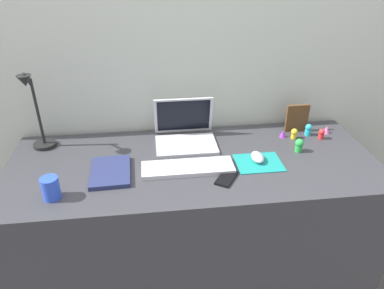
{
  "coord_description": "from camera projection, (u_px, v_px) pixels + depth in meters",
  "views": [
    {
      "loc": [
        -0.18,
        -1.41,
        1.62
      ],
      "look_at": [
        -0.01,
        0.0,
        0.83
      ],
      "focal_mm": 33.78,
      "sensor_mm": 36.0,
      "label": 1
    }
  ],
  "objects": [
    {
      "name": "mouse",
      "position": [
        257.0,
        157.0,
        1.67
      ],
      "size": [
        0.06,
        0.1,
        0.03
      ],
      "primitive_type": "ellipsoid",
      "color": "silver",
      "rests_on": "mousepad"
    },
    {
      "name": "toy_figurine_green",
      "position": [
        299.0,
        145.0,
        1.74
      ],
      "size": [
        0.04,
        0.04,
        0.07
      ],
      "color": "green",
      "rests_on": "desk"
    },
    {
      "name": "toy_figurine_cyan",
      "position": [
        308.0,
        130.0,
        1.89
      ],
      "size": [
        0.03,
        0.03,
        0.06
      ],
      "color": "#28B7CC",
      "rests_on": "desk"
    },
    {
      "name": "toy_figurine_yellow",
      "position": [
        294.0,
        133.0,
        1.86
      ],
      "size": [
        0.03,
        0.03,
        0.05
      ],
      "color": "yellow",
      "rests_on": "desk"
    },
    {
      "name": "coffee_mug",
      "position": [
        51.0,
        188.0,
        1.41
      ],
      "size": [
        0.07,
        0.07,
        0.09
      ],
      "primitive_type": "cylinder",
      "color": "blue",
      "rests_on": "desk"
    },
    {
      "name": "desk",
      "position": [
        193.0,
        222.0,
        1.85
      ],
      "size": [
        1.71,
        0.69,
        0.74
      ],
      "primitive_type": "cube",
      "color": "#38383D",
      "rests_on": "ground_plane"
    },
    {
      "name": "back_wall",
      "position": [
        185.0,
        113.0,
        1.97
      ],
      "size": [
        2.91,
        0.05,
        1.62
      ],
      "primitive_type": "cube",
      "color": "beige",
      "rests_on": "ground_plane"
    },
    {
      "name": "toy_figurine_purple",
      "position": [
        283.0,
        134.0,
        1.88
      ],
      "size": [
        0.03,
        0.03,
        0.04
      ],
      "primitive_type": "cone",
      "color": "purple",
      "rests_on": "desk"
    },
    {
      "name": "toy_figurine_pink",
      "position": [
        327.0,
        130.0,
        1.92
      ],
      "size": [
        0.04,
        0.04,
        0.04
      ],
      "primitive_type": "cone",
      "color": "pink",
      "rests_on": "desk"
    },
    {
      "name": "toy_figurine_red",
      "position": [
        321.0,
        134.0,
        1.86
      ],
      "size": [
        0.03,
        0.03,
        0.05
      ],
      "color": "red",
      "rests_on": "desk"
    },
    {
      "name": "notebook_pad",
      "position": [
        111.0,
        172.0,
        1.58
      ],
      "size": [
        0.18,
        0.25,
        0.02
      ],
      "primitive_type": "cube",
      "rotation": [
        0.0,
        0.0,
        0.03
      ],
      "color": "navy",
      "rests_on": "desk"
    },
    {
      "name": "cell_phone",
      "position": [
        227.0,
        178.0,
        1.55
      ],
      "size": [
        0.12,
        0.14,
        0.01
      ],
      "primitive_type": "cube",
      "rotation": [
        0.0,
        0.0,
        -0.58
      ],
      "color": "black",
      "rests_on": "desk"
    },
    {
      "name": "picture_frame",
      "position": [
        297.0,
        118.0,
        1.91
      ],
      "size": [
        0.12,
        0.02,
        0.15
      ],
      "primitive_type": "cube",
      "color": "brown",
      "rests_on": "desk"
    },
    {
      "name": "keyboard",
      "position": [
        188.0,
        168.0,
        1.61
      ],
      "size": [
        0.41,
        0.13,
        0.02
      ],
      "primitive_type": "cube",
      "color": "silver",
      "rests_on": "desk"
    },
    {
      "name": "desk_lamp",
      "position": [
        36.0,
        114.0,
        1.68
      ],
      "size": [
        0.11,
        0.16,
        0.4
      ],
      "color": "black",
      "rests_on": "desk"
    },
    {
      "name": "mousepad",
      "position": [
        259.0,
        163.0,
        1.66
      ],
      "size": [
        0.21,
        0.17,
        0.0
      ],
      "primitive_type": "cube",
      "color": "teal",
      "rests_on": "desk"
    },
    {
      "name": "ground_plane",
      "position": [
        193.0,
        273.0,
        2.03
      ],
      "size": [
        6.0,
        6.0,
        0.0
      ],
      "primitive_type": "plane",
      "color": "#59514C"
    },
    {
      "name": "laptop",
      "position": [
        185.0,
        131.0,
        1.82
      ],
      "size": [
        0.3,
        0.25,
        0.21
      ],
      "color": "silver",
      "rests_on": "desk"
    }
  ]
}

